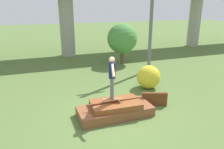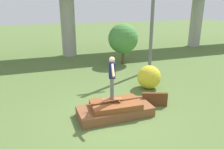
% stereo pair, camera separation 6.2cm
% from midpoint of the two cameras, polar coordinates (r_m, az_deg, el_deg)
% --- Properties ---
extents(ground_plane, '(80.00, 80.00, 0.00)m').
position_cam_midpoint_polar(ground_plane, '(8.33, 1.02, -10.62)').
color(ground_plane, '#567038').
extents(scrap_pile, '(2.76, 1.22, 0.61)m').
position_cam_midpoint_polar(scrap_pile, '(8.22, 1.05, -9.09)').
color(scrap_pile, brown).
rests_on(scrap_pile, ground_plane).
extents(scrap_plank_loose, '(0.99, 0.48, 0.58)m').
position_cam_midpoint_polar(scrap_plank_loose, '(9.09, 11.29, -6.41)').
color(scrap_plank_loose, '#5B3319').
rests_on(scrap_plank_loose, ground_plane).
extents(skateboard, '(0.76, 0.40, 0.09)m').
position_cam_midpoint_polar(skateboard, '(8.00, 0.22, -6.41)').
color(skateboard, brown).
rests_on(skateboard, scrap_pile).
extents(skater, '(0.38, 1.19, 1.56)m').
position_cam_midpoint_polar(skater, '(7.66, 0.23, -0.16)').
color(skater, slate).
rests_on(skater, skateboard).
extents(utility_pole, '(1.30, 0.20, 6.93)m').
position_cam_midpoint_polar(utility_pole, '(13.22, 10.70, 16.02)').
color(utility_pole, slate).
rests_on(utility_pole, ground_plane).
extents(tree_behind_left, '(2.02, 2.02, 2.75)m').
position_cam_midpoint_polar(tree_behind_left, '(14.95, 3.04, 9.36)').
color(tree_behind_left, brown).
rests_on(tree_behind_left, ground_plane).
extents(bush_yellow_flowering, '(1.15, 1.15, 1.15)m').
position_cam_midpoint_polar(bush_yellow_flowering, '(10.81, 9.80, -0.66)').
color(bush_yellow_flowering, gold).
rests_on(bush_yellow_flowering, ground_plane).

